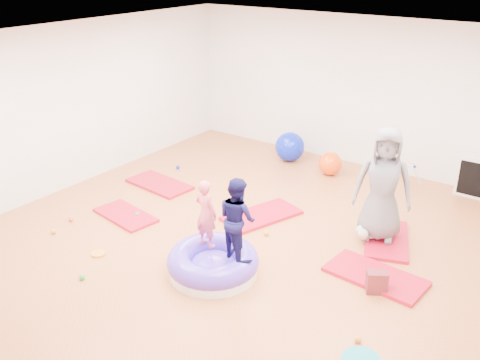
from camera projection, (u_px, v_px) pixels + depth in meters
The scene contains 18 objects.
room at pixel (227, 153), 7.04m from camera, with size 7.01×8.01×2.81m.
gym_mat_front_left at pixel (126, 215), 8.39m from camera, with size 1.06×0.53×0.04m, color #A90523.
gym_mat_mid_left at pixel (160, 184), 9.49m from camera, with size 1.19×0.60×0.05m, color #A90523.
gym_mat_center_back at pixel (262, 215), 8.38m from camera, with size 1.22×0.61×0.05m, color #A90523.
gym_mat_right at pixel (375, 276), 6.82m from camera, with size 1.24×0.62×0.05m, color #A90523.
gym_mat_rear_right at pixel (386, 239), 7.69m from camera, with size 1.19×0.59×0.05m, color #A90523.
inflatable_cushion at pixel (213, 263), 6.88m from camera, with size 1.19×1.19×0.37m.
child_pink at pixel (206, 210), 6.81m from camera, with size 0.34×0.22×0.92m, color #EC5567.
child_navy at pixel (237, 215), 6.52m from camera, with size 0.52×0.41×1.07m, color #0F0D3C.
adult_caregiver at pixel (383, 184), 7.39m from camera, with size 0.80×0.52×1.64m, color slate.
infant at pixel (366, 232), 7.62m from camera, with size 0.33×0.34×0.20m.
ball_pit_balls at pixel (157, 232), 7.85m from camera, with size 4.92×3.58×0.08m.
exercise_ball_blue at pixel (290, 147), 10.50m from camera, with size 0.58×0.58×0.58m, color #0A1DC7.
exercise_ball_orange at pixel (330, 164), 9.88m from camera, with size 0.43×0.43×0.43m, color #E2460E.
infant_play_gym at pixel (401, 171), 9.31m from camera, with size 0.59×0.56×0.45m.
cube_shelf at pixel (479, 177), 8.97m from camera, with size 0.69×0.34×0.69m.
backpack at pixel (377, 282), 6.49m from camera, with size 0.25×0.15×0.29m, color #A51B26.
yellow_toy at pixel (98, 254), 7.34m from camera, with size 0.19×0.19×0.03m, color orange.
Camera 1 is at (3.99, -5.26, 3.86)m, focal length 40.00 mm.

